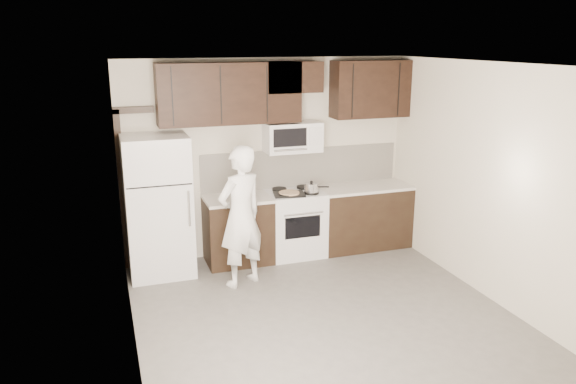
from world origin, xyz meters
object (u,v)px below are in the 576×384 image
microwave (293,137)px  refrigerator (158,206)px  stove (295,223)px  person (241,216)px

microwave → refrigerator: microwave is taller
microwave → refrigerator: 2.00m
refrigerator → microwave: bearing=5.1°
stove → refrigerator: refrigerator is taller
stove → microwave: 1.20m
microwave → refrigerator: (-1.85, -0.17, -0.75)m
stove → microwave: (-0.00, 0.12, 1.19)m
stove → person: person is taller
stove → refrigerator: bearing=-178.5°
stove → refrigerator: size_ratio=0.52×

